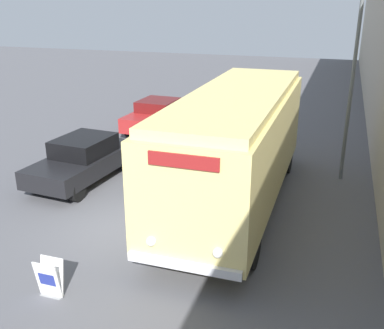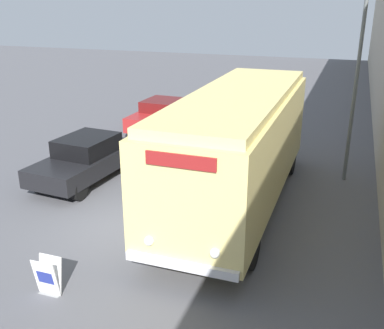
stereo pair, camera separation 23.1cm
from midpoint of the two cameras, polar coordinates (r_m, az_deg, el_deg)
name	(u,v)px [view 1 (the left image)]	position (r m, az deg, el deg)	size (l,w,h in m)	color
ground_plane	(130,227)	(12.65, -8.38, -7.90)	(80.00, 80.00, 0.00)	#56565B
vintage_bus	(236,143)	(13.21, 5.15, 2.79)	(2.66, 9.40, 3.48)	black
sign_board	(50,279)	(10.19, -18.26, -13.61)	(0.55, 0.33, 0.86)	gray
streetlamp	(357,42)	(15.56, 19.82, 14.48)	(0.36, 0.36, 7.32)	#595E60
parked_car_near	(84,159)	(15.81, -14.01, 0.68)	(2.20, 4.50, 1.53)	black
parked_car_mid	(158,115)	(21.45, -4.70, 6.26)	(2.09, 4.14, 1.46)	black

